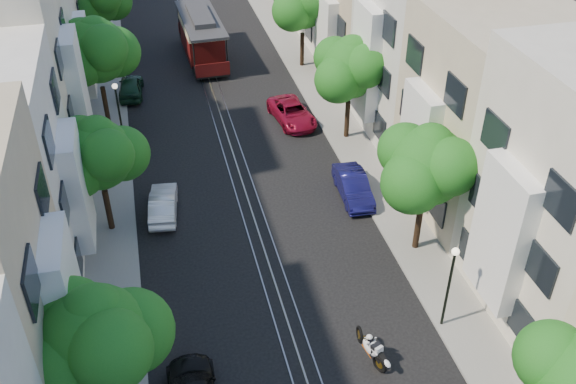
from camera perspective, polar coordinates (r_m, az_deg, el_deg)
ground at (r=45.95m, az=-6.62°, el=8.68°), size 200.00×200.00×0.00m
sidewalk_east at (r=47.18m, az=2.23°, el=9.72°), size 2.50×80.00×0.12m
sidewalk_west at (r=45.78m, az=-15.71°, el=7.54°), size 2.50×80.00×0.12m
rail_left at (r=45.89m, az=-7.31°, el=8.61°), size 0.06×80.00×0.02m
rail_slot at (r=45.94m, az=-6.62°, el=8.70°), size 0.06×80.00×0.02m
rail_right at (r=46.00m, az=-5.94°, el=8.78°), size 0.06×80.00×0.02m
lane_line at (r=45.94m, az=-6.62°, el=8.69°), size 0.08×80.00×0.01m
townhouses_east at (r=46.55m, az=8.11°, el=15.87°), size 7.75×72.00×12.00m
townhouses_west at (r=44.24m, az=-22.81°, el=12.30°), size 7.75×72.00×11.76m
tree_e_b at (r=29.38m, az=12.36°, el=2.16°), size 4.93×4.08×6.68m
tree_e_c at (r=38.34m, az=5.64°, el=10.78°), size 4.84×3.99×6.52m
tree_e_d at (r=48.03m, az=1.39°, el=16.41°), size 5.01×4.16×6.85m
tree_w_a at (r=21.78m, az=-16.60°, el=-12.67°), size 4.93×4.08×6.68m
tree_w_b at (r=31.41m, az=-16.46°, el=3.08°), size 4.72×3.87×6.27m
tree_w_c at (r=40.97m, az=-16.62°, el=11.85°), size 5.13×4.28×7.09m
tree_w_d at (r=51.46m, az=-16.50°, el=16.02°), size 4.84×3.99×6.52m
lamp_east at (r=26.66m, az=14.27°, el=-7.24°), size 0.32×0.32×4.16m
lamp_west at (r=39.13m, az=-14.87°, el=7.40°), size 0.32×0.32×4.16m
sportbike_rider at (r=26.22m, az=7.45°, el=-13.60°), size 0.85×1.88×1.36m
cable_car at (r=50.77m, az=-7.69°, el=13.70°), size 3.05×8.80×3.34m
parked_car_e_mid at (r=34.75m, az=5.83°, el=0.49°), size 1.61×4.14×1.34m
parked_car_e_far at (r=41.78m, az=0.36°, el=7.06°), size 2.71×4.82×1.27m
parked_car_w_mid at (r=33.99m, az=-11.03°, el=-1.04°), size 1.77×3.95×1.26m
parked_car_w_far at (r=46.43m, az=-13.80°, el=9.10°), size 1.90×4.06×1.34m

